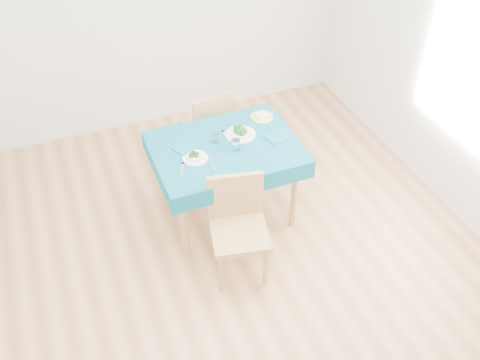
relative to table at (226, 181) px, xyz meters
name	(u,v)px	position (x,y,z in m)	size (l,w,h in m)	color
room_shell	(240,124)	(-0.09, -0.53, 0.97)	(4.02, 4.52, 2.73)	#9D6C41
table	(226,181)	(0.00, 0.00, 0.00)	(1.18, 0.90, 0.76)	#094F66
chair_near	(239,223)	(-0.14, -0.66, 0.16)	(0.43, 0.47, 1.08)	#A27D4C
chair_far	(206,120)	(0.08, 0.78, 0.12)	(0.40, 0.43, 0.99)	#A27D4C
bowl_near	(195,156)	(-0.28, -0.06, 0.41)	(0.20, 0.20, 0.06)	white
bowl_far	(240,131)	(0.17, 0.10, 0.42)	(0.26, 0.26, 0.08)	white
fork_near	(182,170)	(-0.42, -0.16, 0.38)	(0.02, 0.19, 0.00)	silver
knife_near	(212,163)	(-0.17, -0.16, 0.38)	(0.02, 0.23, 0.00)	silver
fork_far	(226,136)	(0.05, 0.13, 0.38)	(0.02, 0.17, 0.00)	silver
knife_far	(272,129)	(0.45, 0.07, 0.38)	(0.02, 0.22, 0.00)	silver
napkin_near	(188,146)	(-0.29, 0.11, 0.39)	(0.22, 0.16, 0.01)	#0D5971
napkin_far	(279,136)	(0.46, -0.04, 0.39)	(0.21, 0.15, 0.01)	#0D5971
tumbler_center	(215,138)	(-0.06, 0.09, 0.42)	(0.07, 0.07, 0.08)	white
tumbler_side	(236,145)	(0.06, -0.07, 0.42)	(0.07, 0.07, 0.09)	white
side_plate	(262,117)	(0.44, 0.27, 0.38)	(0.20, 0.20, 0.01)	#B8CD64
bread_slice	(262,116)	(0.44, 0.27, 0.40)	(0.11, 0.11, 0.02)	beige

